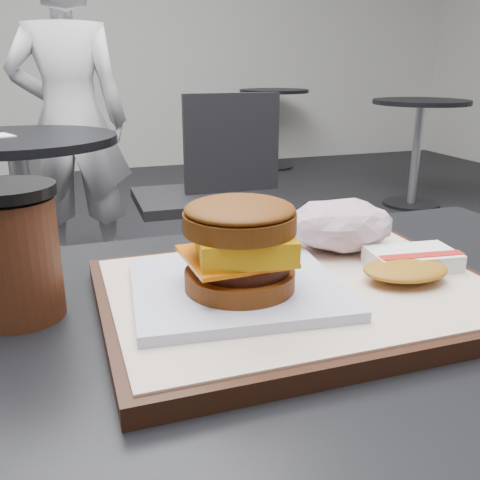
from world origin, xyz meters
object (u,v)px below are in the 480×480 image
object	(u,v)px
hash_brown	(409,264)
patron	(70,121)
neighbor_table	(22,192)
coffee_cup	(15,254)
crumpled_wrapper	(341,225)
neighbor_chair	(204,186)
serving_tray	(300,294)
breakfast_sandwich	(239,256)

from	to	relation	value
hash_brown	patron	world-z (taller)	patron
neighbor_table	coffee_cup	bearing A→B (deg)	-86.69
crumpled_wrapper	neighbor_chair	size ratio (longest dim) A/B	0.14
coffee_cup	neighbor_chair	xyz separation A→B (m)	(0.60, 1.60, -0.32)
neighbor_chair	patron	size ratio (longest dim) A/B	0.60
serving_tray	coffee_cup	world-z (taller)	coffee_cup
hash_brown	patron	xyz separation A→B (m)	(-0.25, 2.24, -0.07)
breakfast_sandwich	crumpled_wrapper	bearing A→B (deg)	30.31
coffee_cup	crumpled_wrapper	bearing A→B (deg)	4.20
serving_tray	breakfast_sandwich	bearing A→B (deg)	-175.02
neighbor_chair	patron	xyz separation A→B (m)	(-0.48, 0.58, 0.22)
patron	serving_tray	bearing A→B (deg)	99.47
serving_tray	hash_brown	size ratio (longest dim) A/B	3.09
breakfast_sandwich	crumpled_wrapper	distance (m)	0.18
coffee_cup	patron	bearing A→B (deg)	86.89
hash_brown	neighbor_chair	xyz separation A→B (m)	(0.23, 1.66, -0.29)
neighbor_table	neighbor_chair	bearing A→B (deg)	4.04
neighbor_table	crumpled_wrapper	bearing A→B (deg)	-74.08
hash_brown	crumpled_wrapper	size ratio (longest dim) A/B	0.98
neighbor_table	patron	xyz separation A→B (m)	(0.21, 0.63, 0.18)
coffee_cup	neighbor_chair	distance (m)	1.74
serving_tray	patron	size ratio (longest dim) A/B	0.26
serving_tray	neighbor_table	bearing A→B (deg)	102.15
breakfast_sandwich	hash_brown	size ratio (longest dim) A/B	1.67
breakfast_sandwich	coffee_cup	distance (m)	0.20
crumpled_wrapper	serving_tray	bearing A→B (deg)	-136.43
breakfast_sandwich	neighbor_table	size ratio (longest dim) A/B	0.27
neighbor_table	serving_tray	bearing A→B (deg)	-77.85
serving_tray	neighbor_table	xyz separation A→B (m)	(-0.35, 1.61, -0.23)
coffee_cup	patron	size ratio (longest dim) A/B	0.09
hash_brown	crumpled_wrapper	xyz separation A→B (m)	(-0.03, 0.09, 0.02)
crumpled_wrapper	patron	size ratio (longest dim) A/B	0.09
breakfast_sandwich	neighbor_chair	distance (m)	1.74
breakfast_sandwich	coffee_cup	bearing A→B (deg)	161.40
crumpled_wrapper	coffee_cup	bearing A→B (deg)	-175.80
breakfast_sandwich	neighbor_chair	bearing A→B (deg)	76.11
hash_brown	coffee_cup	size ratio (longest dim) A/B	0.99
serving_tray	patron	xyz separation A→B (m)	(-0.14, 2.23, -0.05)
breakfast_sandwich	patron	xyz separation A→B (m)	(-0.07, 2.24, -0.10)
neighbor_chair	patron	distance (m)	0.79
crumpled_wrapper	hash_brown	bearing A→B (deg)	-72.81
hash_brown	coffee_cup	distance (m)	0.38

